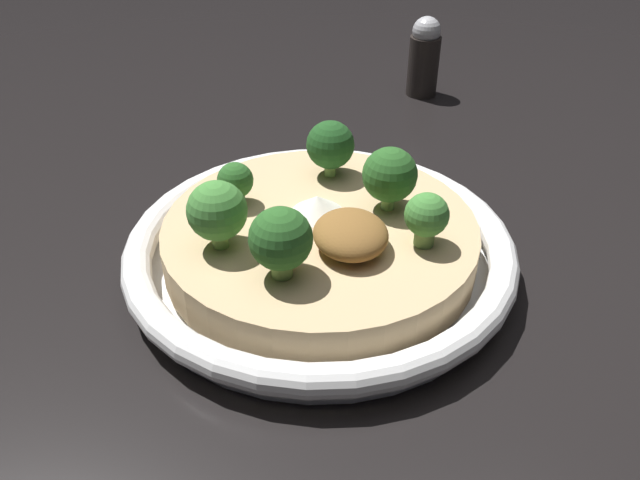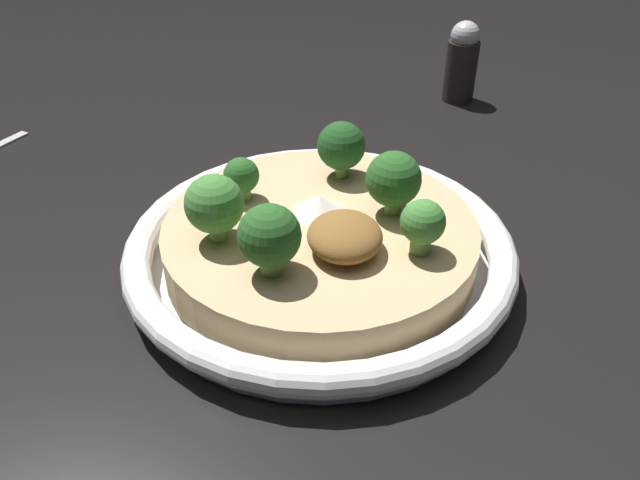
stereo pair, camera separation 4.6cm
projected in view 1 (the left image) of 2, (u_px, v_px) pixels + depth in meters
ground_plane at (320, 267)px, 0.47m from camera, size 6.00×6.00×0.00m
risotto_bowl at (320, 246)px, 0.46m from camera, size 0.29×0.29×0.04m
cheese_sprinkle at (320, 204)px, 0.45m from camera, size 0.04×0.04×0.01m
crispy_onion_garnish at (351, 234)px, 0.42m from camera, size 0.06×0.05×0.02m
broccoli_front_right at (330, 145)px, 0.49m from camera, size 0.04×0.04×0.05m
broccoli_front_left at (427, 217)px, 0.41m from camera, size 0.03×0.03×0.04m
broccoli_left at (281, 240)px, 0.38m from camera, size 0.04×0.04×0.05m
broccoli_back_left at (217, 212)px, 0.41m from camera, size 0.04×0.04×0.05m
broccoli_back_right at (235, 182)px, 0.46m from camera, size 0.03×0.03×0.03m
broccoli_front at (390, 175)px, 0.45m from camera, size 0.04×0.04×0.05m
pepper_shaker at (424, 57)px, 0.72m from camera, size 0.04×0.04×0.09m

